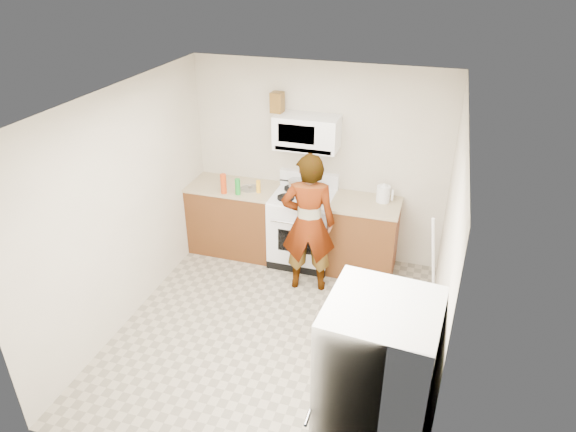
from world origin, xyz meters
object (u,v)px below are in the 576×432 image
at_px(gas_range, 303,227).
at_px(person, 308,224).
at_px(fridge, 374,404).
at_px(microwave, 307,132).
at_px(saucepan, 296,184).
at_px(kettle, 383,194).

distance_m(gas_range, person, 0.69).
bearing_deg(fridge, gas_range, 119.12).
height_order(microwave, saucepan, microwave).
height_order(fridge, kettle, fridge).
bearing_deg(microwave, fridge, -66.51).
bearing_deg(fridge, saucepan, 120.19).
bearing_deg(gas_range, person, -68.54).
relative_size(gas_range, kettle, 5.78).
xyz_separation_m(microwave, kettle, (0.96, -0.01, -0.67)).
distance_m(fridge, kettle, 3.07).
relative_size(fridge, saucepan, 8.64).
bearing_deg(gas_range, kettle, 6.73).
distance_m(gas_range, fridge, 3.23).
distance_m(fridge, saucepan, 3.38).
height_order(person, saucepan, person).
distance_m(microwave, fridge, 3.44).
xyz_separation_m(gas_range, fridge, (1.33, -2.93, 0.36)).
bearing_deg(microwave, person, -72.32).
bearing_deg(microwave, kettle, -0.87).
bearing_deg(person, saucepan, -75.14).
bearing_deg(kettle, person, -125.05).
relative_size(microwave, person, 0.45).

